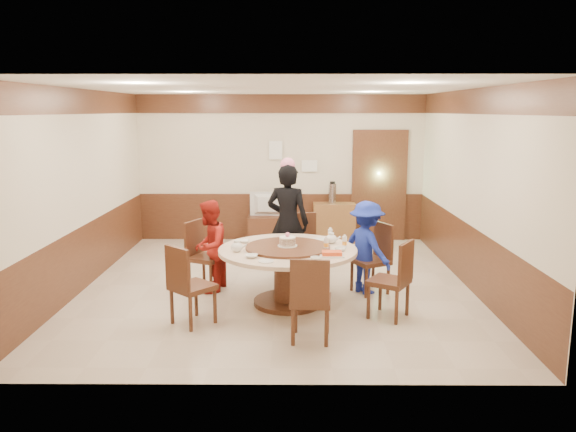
{
  "coord_description": "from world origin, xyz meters",
  "views": [
    {
      "loc": [
        0.21,
        -7.82,
        2.5
      ],
      "look_at": [
        0.16,
        -0.39,
        1.1
      ],
      "focal_mm": 35.0,
      "sensor_mm": 36.0,
      "label": 1
    }
  ],
  "objects_px": {
    "person_standing": "(288,222)",
    "television": "(270,205)",
    "side_cabinet": "(334,222)",
    "banquet_table": "(288,265)",
    "tv_stand": "(270,229)",
    "birthday_cake": "(287,241)",
    "person_blue": "(367,247)",
    "thermos": "(332,193)",
    "person_red": "(210,246)",
    "shrimp_platter": "(332,254)"
  },
  "relations": [
    {
      "from": "person_standing",
      "to": "shrimp_platter",
      "type": "height_order",
      "value": "person_standing"
    },
    {
      "from": "birthday_cake",
      "to": "tv_stand",
      "type": "relative_size",
      "value": 0.3
    },
    {
      "from": "television",
      "to": "person_standing",
      "type": "bearing_deg",
      "value": 102.62
    },
    {
      "from": "banquet_table",
      "to": "person_blue",
      "type": "height_order",
      "value": "person_blue"
    },
    {
      "from": "person_standing",
      "to": "birthday_cake",
      "type": "distance_m",
      "value": 1.11
    },
    {
      "from": "person_red",
      "to": "shrimp_platter",
      "type": "xyz_separation_m",
      "value": [
        1.63,
        -0.93,
        0.13
      ]
    },
    {
      "from": "birthday_cake",
      "to": "side_cabinet",
      "type": "relative_size",
      "value": 0.32
    },
    {
      "from": "tv_stand",
      "to": "side_cabinet",
      "type": "relative_size",
      "value": 1.06
    },
    {
      "from": "side_cabinet",
      "to": "television",
      "type": "bearing_deg",
      "value": -178.6
    },
    {
      "from": "person_standing",
      "to": "birthday_cake",
      "type": "height_order",
      "value": "person_standing"
    },
    {
      "from": "person_blue",
      "to": "side_cabinet",
      "type": "xyz_separation_m",
      "value": [
        -0.22,
        3.08,
        -0.27
      ]
    },
    {
      "from": "banquet_table",
      "to": "thermos",
      "type": "bearing_deg",
      "value": 77.0
    },
    {
      "from": "person_blue",
      "to": "television",
      "type": "height_order",
      "value": "person_blue"
    },
    {
      "from": "television",
      "to": "thermos",
      "type": "height_order",
      "value": "thermos"
    },
    {
      "from": "person_red",
      "to": "birthday_cake",
      "type": "xyz_separation_m",
      "value": [
        1.09,
        -0.52,
        0.2
      ]
    },
    {
      "from": "banquet_table",
      "to": "person_red",
      "type": "xyz_separation_m",
      "value": [
        -1.09,
        0.53,
        0.11
      ]
    },
    {
      "from": "banquet_table",
      "to": "television",
      "type": "relative_size",
      "value": 2.25
    },
    {
      "from": "banquet_table",
      "to": "side_cabinet",
      "type": "relative_size",
      "value": 2.24
    },
    {
      "from": "side_cabinet",
      "to": "thermos",
      "type": "xyz_separation_m",
      "value": [
        -0.04,
        0.0,
        0.56
      ]
    },
    {
      "from": "shrimp_platter",
      "to": "thermos",
      "type": "bearing_deg",
      "value": 85.91
    },
    {
      "from": "person_red",
      "to": "thermos",
      "type": "relative_size",
      "value": 3.39
    },
    {
      "from": "banquet_table",
      "to": "thermos",
      "type": "relative_size",
      "value": 4.71
    },
    {
      "from": "person_blue",
      "to": "shrimp_platter",
      "type": "bearing_deg",
      "value": 112.7
    },
    {
      "from": "person_standing",
      "to": "television",
      "type": "xyz_separation_m",
      "value": [
        -0.36,
        2.43,
        -0.14
      ]
    },
    {
      "from": "birthday_cake",
      "to": "side_cabinet",
      "type": "xyz_separation_m",
      "value": [
        0.87,
        3.57,
        -0.47
      ]
    },
    {
      "from": "person_red",
      "to": "shrimp_platter",
      "type": "distance_m",
      "value": 1.88
    },
    {
      "from": "television",
      "to": "side_cabinet",
      "type": "relative_size",
      "value": 0.99
    },
    {
      "from": "person_blue",
      "to": "birthday_cake",
      "type": "distance_m",
      "value": 1.21
    },
    {
      "from": "television",
      "to": "side_cabinet",
      "type": "bearing_deg",
      "value": -174.31
    },
    {
      "from": "person_standing",
      "to": "television",
      "type": "distance_m",
      "value": 2.46
    },
    {
      "from": "person_blue",
      "to": "thermos",
      "type": "relative_size",
      "value": 3.39
    },
    {
      "from": "person_standing",
      "to": "television",
      "type": "height_order",
      "value": "person_standing"
    },
    {
      "from": "birthday_cake",
      "to": "shrimp_platter",
      "type": "bearing_deg",
      "value": -36.29
    },
    {
      "from": "birthday_cake",
      "to": "tv_stand",
      "type": "xyz_separation_m",
      "value": [
        -0.36,
        3.54,
        -0.59
      ]
    },
    {
      "from": "side_cabinet",
      "to": "birthday_cake",
      "type": "bearing_deg",
      "value": -103.72
    },
    {
      "from": "banquet_table",
      "to": "person_blue",
      "type": "relative_size",
      "value": 1.39
    },
    {
      "from": "tv_stand",
      "to": "birthday_cake",
      "type": "bearing_deg",
      "value": -84.19
    },
    {
      "from": "television",
      "to": "side_cabinet",
      "type": "height_order",
      "value": "television"
    },
    {
      "from": "person_standing",
      "to": "tv_stand",
      "type": "bearing_deg",
      "value": -65.27
    },
    {
      "from": "tv_stand",
      "to": "side_cabinet",
      "type": "xyz_separation_m",
      "value": [
        1.23,
        0.03,
        0.12
      ]
    },
    {
      "from": "shrimp_platter",
      "to": "side_cabinet",
      "type": "distance_m",
      "value": 4.0
    },
    {
      "from": "person_blue",
      "to": "birthday_cake",
      "type": "height_order",
      "value": "person_blue"
    },
    {
      "from": "person_blue",
      "to": "thermos",
      "type": "distance_m",
      "value": 3.11
    },
    {
      "from": "person_red",
      "to": "thermos",
      "type": "height_order",
      "value": "person_red"
    },
    {
      "from": "person_standing",
      "to": "side_cabinet",
      "type": "relative_size",
      "value": 2.17
    },
    {
      "from": "person_blue",
      "to": "tv_stand",
      "type": "height_order",
      "value": "person_blue"
    },
    {
      "from": "person_standing",
      "to": "person_blue",
      "type": "relative_size",
      "value": 1.35
    },
    {
      "from": "person_red",
      "to": "tv_stand",
      "type": "relative_size",
      "value": 1.52
    },
    {
      "from": "person_blue",
      "to": "thermos",
      "type": "height_order",
      "value": "person_blue"
    },
    {
      "from": "person_blue",
      "to": "person_standing",
      "type": "bearing_deg",
      "value": 24.53
    }
  ]
}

